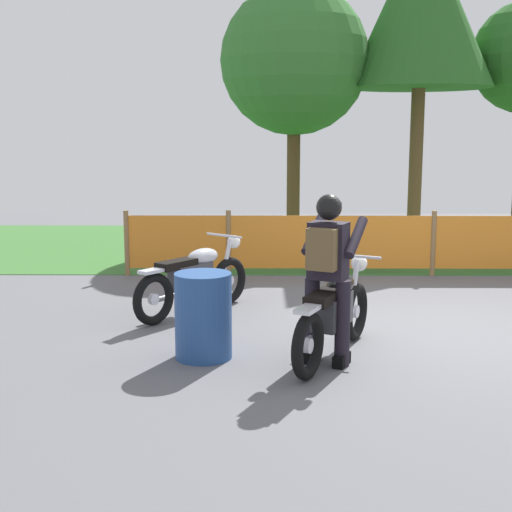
{
  "coord_description": "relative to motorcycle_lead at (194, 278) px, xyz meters",
  "views": [
    {
      "loc": [
        -1.9,
        -7.99,
        2.28
      ],
      "look_at": [
        -1.98,
        -0.14,
        0.9
      ],
      "focal_mm": 49.71,
      "sensor_mm": 36.0,
      "label": 1
    }
  ],
  "objects": [
    {
      "name": "motorcycle_trailing",
      "position": [
        1.59,
        -1.77,
        0.01
      ],
      "size": [
        1.03,
        1.91,
        0.98
      ],
      "rotation": [
        0.0,
        0.0,
        1.13
      ],
      "color": "black",
      "rests_on": "ground"
    },
    {
      "name": "spare_drum",
      "position": [
        0.27,
        -1.79,
        -0.02
      ],
      "size": [
        0.58,
        0.58,
        0.88
      ],
      "primitive_type": "cylinder",
      "color": "navy",
      "rests_on": "ground"
    },
    {
      "name": "tree_leftmost",
      "position": [
        1.52,
        6.38,
        3.27
      ],
      "size": [
        3.08,
        3.08,
        5.29
      ],
      "color": "brown",
      "rests_on": "ground"
    },
    {
      "name": "grass_verge",
      "position": [
        2.77,
        5.46,
        -0.46
      ],
      "size": [
        24.0,
        6.08,
        0.01
      ],
      "primitive_type": "cube",
      "color": "#386B2D",
      "rests_on": "ground"
    },
    {
      "name": "motorcycle_lead",
      "position": [
        0.0,
        0.0,
        0.0
      ],
      "size": [
        1.32,
        1.65,
        0.95
      ],
      "rotation": [
        0.0,
        0.0,
        0.91
      ],
      "color": "black",
      "rests_on": "ground"
    },
    {
      "name": "tree_near_left",
      "position": [
        4.08,
        6.27,
        4.35
      ],
      "size": [
        3.01,
        3.01,
        6.51
      ],
      "color": "brown",
      "rests_on": "ground"
    },
    {
      "name": "ground",
      "position": [
        2.77,
        -0.76,
        -0.47
      ],
      "size": [
        24.0,
        24.0,
        0.02
      ],
      "primitive_type": "cube",
      "color": "#5B5B60"
    },
    {
      "name": "barrier_fence",
      "position": [
        2.77,
        2.42,
        0.08
      ],
      "size": [
        8.24,
        0.08,
        1.05
      ],
      "color": "olive",
      "rests_on": "ground"
    },
    {
      "name": "rider_trailing",
      "position": [
        1.5,
        -1.98,
        0.49
      ],
      "size": [
        0.69,
        0.78,
        1.69
      ],
      "rotation": [
        0.0,
        0.0,
        1.13
      ],
      "color": "black",
      "rests_on": "ground"
    }
  ]
}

